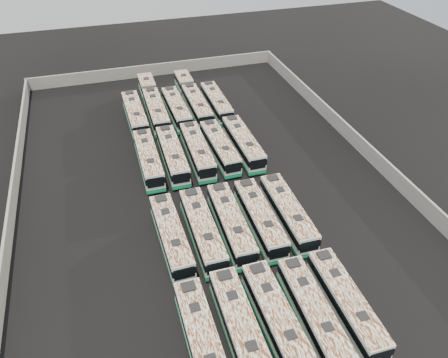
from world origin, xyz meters
TOP-DOWN VIEW (x-y plane):
  - ground at (0.00, 0.00)m, footprint 140.00×140.00m
  - perimeter_wall at (0.00, 0.00)m, footprint 45.20×73.20m
  - bus_front_far_left at (-6.17, -20.91)m, footprint 2.37×11.11m
  - bus_front_left at (-2.89, -20.75)m, footprint 2.53×11.34m
  - bus_front_center at (0.29, -20.76)m, footprint 2.48×11.17m
  - bus_front_right at (3.50, -20.97)m, footprint 2.57×10.95m
  - bus_front_far_right at (6.70, -20.90)m, footprint 2.49×10.94m
  - bus_midfront_far_left at (-6.14, -8.27)m, footprint 2.59×11.09m
  - bus_midfront_left at (-2.89, -8.40)m, footprint 2.47×11.34m
  - bus_midfront_center at (0.25, -8.34)m, footprint 2.66×11.29m
  - bus_midfront_right at (3.47, -8.41)m, footprint 2.55×11.16m
  - bus_midfront_far_right at (6.69, -8.45)m, footprint 2.57×11.24m
  - bus_midback_far_left at (-6.11, 6.40)m, footprint 2.44×11.23m
  - bus_midback_left at (-2.99, 6.37)m, footprint 2.57×11.37m
  - bus_midback_center at (0.35, 6.44)m, footprint 2.65×11.38m
  - bus_midback_right at (3.45, 6.48)m, footprint 2.61×11.05m
  - bus_midback_far_right at (6.71, 6.42)m, footprint 2.45×11.36m
  - bus_back_far_left at (-6.11, 18.92)m, footprint 2.56×11.41m
  - bus_back_left at (-2.87, 22.06)m, footprint 2.62×17.73m
  - bus_back_center at (0.23, 18.88)m, footprint 2.49×11.17m
  - bus_back_right at (3.50, 22.01)m, footprint 2.39×17.18m
  - bus_back_far_right at (6.69, 19.14)m, footprint 2.37×10.97m

SIDE VIEW (x-z plane):
  - ground at x=0.00m, z-range 0.00..0.00m
  - perimeter_wall at x=0.00m, z-range 0.00..2.20m
  - bus_front_far_right at x=6.70m, z-range 0.03..3.10m
  - bus_front_right at x=3.50m, z-range 0.03..3.10m
  - bus_back_far_right at x=6.69m, z-range 0.03..3.12m
  - bus_midback_right at x=3.45m, z-range 0.03..3.13m
  - bus_back_right at x=3.50m, z-range 0.03..3.15m
  - bus_midfront_far_left at x=-6.14m, z-range 0.04..3.14m
  - bus_front_far_left at x=-6.17m, z-range 0.04..3.16m
  - bus_midfront_right at x=3.47m, z-range 0.04..3.17m
  - bus_back_center at x=0.23m, z-range 0.04..3.17m
  - bus_front_center at x=0.29m, z-range 0.04..3.17m
  - bus_midfront_far_right at x=6.69m, z-range 0.04..3.19m
  - bus_midback_far_left at x=-6.11m, z-range 0.04..3.20m
  - bus_midfront_center at x=0.25m, z-range 0.04..3.20m
  - bus_front_left at x=-2.89m, z-range 0.04..3.22m
  - bus_midfront_left at x=-2.89m, z-range 0.04..3.23m
  - bus_midback_left at x=-2.99m, z-range 0.04..3.23m
  - bus_midback_center at x=0.35m, z-range 0.04..3.23m
  - bus_midback_far_right at x=6.71m, z-range 0.04..3.23m
  - bus_back_far_left at x=-6.11m, z-range 0.04..3.24m
  - bus_back_left at x=-2.87m, z-range 0.03..3.24m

